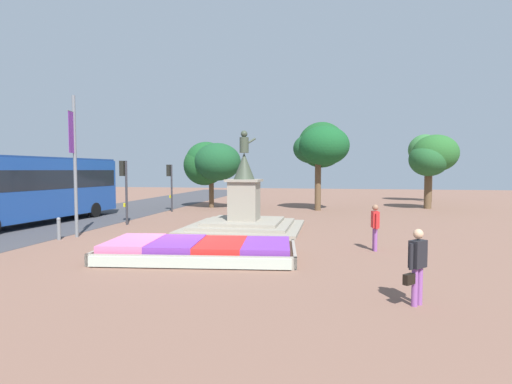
{
  "coord_description": "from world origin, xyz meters",
  "views": [
    {
      "loc": [
        5.44,
        -14.32,
        2.91
      ],
      "look_at": [
        2.24,
        2.91,
        1.93
      ],
      "focal_mm": 28.0,
      "sensor_mm": 36.0,
      "label": 1
    }
  ],
  "objects_px": {
    "statue_monument": "(244,212)",
    "traffic_light_far_corner": "(170,179)",
    "pedestrian_near_planter": "(375,224)",
    "kerb_bollard_mid_b": "(59,228)",
    "pedestrian_with_handbag": "(417,263)",
    "traffic_light_mid_block": "(124,181)",
    "flower_planter": "(197,250)",
    "city_bus": "(29,186)",
    "banner_pole": "(75,163)"
  },
  "relations": [
    {
      "from": "traffic_light_far_corner",
      "to": "banner_pole",
      "type": "relative_size",
      "value": 0.54
    },
    {
      "from": "flower_planter",
      "to": "city_bus",
      "type": "height_order",
      "value": "city_bus"
    },
    {
      "from": "statue_monument",
      "to": "pedestrian_with_handbag",
      "type": "bearing_deg",
      "value": -59.8
    },
    {
      "from": "pedestrian_near_planter",
      "to": "kerb_bollard_mid_b",
      "type": "relative_size",
      "value": 1.78
    },
    {
      "from": "statue_monument",
      "to": "traffic_light_mid_block",
      "type": "bearing_deg",
      "value": 178.34
    },
    {
      "from": "statue_monument",
      "to": "traffic_light_far_corner",
      "type": "distance_m",
      "value": 9.73
    },
    {
      "from": "pedestrian_with_handbag",
      "to": "pedestrian_near_planter",
      "type": "relative_size",
      "value": 0.99
    },
    {
      "from": "traffic_light_mid_block",
      "to": "pedestrian_with_handbag",
      "type": "relative_size",
      "value": 2.04
    },
    {
      "from": "statue_monument",
      "to": "pedestrian_with_handbag",
      "type": "distance_m",
      "value": 11.93
    },
    {
      "from": "traffic_light_far_corner",
      "to": "pedestrian_with_handbag",
      "type": "xyz_separation_m",
      "value": [
        12.74,
        -17.19,
        -1.33
      ]
    },
    {
      "from": "statue_monument",
      "to": "traffic_light_mid_block",
      "type": "height_order",
      "value": "statue_monument"
    },
    {
      "from": "banner_pole",
      "to": "pedestrian_with_handbag",
      "type": "xyz_separation_m",
      "value": [
        12.59,
        -6.49,
        -2.28
      ]
    },
    {
      "from": "flower_planter",
      "to": "pedestrian_with_handbag",
      "type": "bearing_deg",
      "value": -30.19
    },
    {
      "from": "traffic_light_mid_block",
      "to": "pedestrian_with_handbag",
      "type": "xyz_separation_m",
      "value": [
        12.5,
        -10.5,
        -1.41
      ]
    },
    {
      "from": "city_bus",
      "to": "pedestrian_near_planter",
      "type": "distance_m",
      "value": 17.5
    },
    {
      "from": "flower_planter",
      "to": "traffic_light_mid_block",
      "type": "bearing_deg",
      "value": 132.61
    },
    {
      "from": "city_bus",
      "to": "kerb_bollard_mid_b",
      "type": "distance_m",
      "value": 5.94
    },
    {
      "from": "statue_monument",
      "to": "pedestrian_with_handbag",
      "type": "height_order",
      "value": "statue_monument"
    },
    {
      "from": "statue_monument",
      "to": "traffic_light_far_corner",
      "type": "height_order",
      "value": "statue_monument"
    },
    {
      "from": "statue_monument",
      "to": "kerb_bollard_mid_b",
      "type": "relative_size",
      "value": 5.92
    },
    {
      "from": "statue_monument",
      "to": "pedestrian_near_planter",
      "type": "relative_size",
      "value": 3.33
    },
    {
      "from": "traffic_light_far_corner",
      "to": "kerb_bollard_mid_b",
      "type": "height_order",
      "value": "traffic_light_far_corner"
    },
    {
      "from": "statue_monument",
      "to": "pedestrian_near_planter",
      "type": "height_order",
      "value": "statue_monument"
    },
    {
      "from": "traffic_light_mid_block",
      "to": "pedestrian_near_planter",
      "type": "xyz_separation_m",
      "value": [
        12.26,
        -4.65,
        -1.37
      ]
    },
    {
      "from": "flower_planter",
      "to": "banner_pole",
      "type": "xyz_separation_m",
      "value": [
        -6.47,
        2.93,
        2.94
      ]
    },
    {
      "from": "banner_pole",
      "to": "pedestrian_near_planter",
      "type": "distance_m",
      "value": 12.57
    },
    {
      "from": "city_bus",
      "to": "pedestrian_with_handbag",
      "type": "height_order",
      "value": "city_bus"
    },
    {
      "from": "pedestrian_near_planter",
      "to": "statue_monument",
      "type": "bearing_deg",
      "value": 142.26
    },
    {
      "from": "traffic_light_mid_block",
      "to": "city_bus",
      "type": "distance_m",
      "value": 4.97
    },
    {
      "from": "flower_planter",
      "to": "statue_monument",
      "type": "height_order",
      "value": "statue_monument"
    },
    {
      "from": "statue_monument",
      "to": "banner_pole",
      "type": "bearing_deg",
      "value": -149.9
    },
    {
      "from": "flower_planter",
      "to": "pedestrian_near_planter",
      "type": "bearing_deg",
      "value": 21.24
    },
    {
      "from": "flower_planter",
      "to": "pedestrian_with_handbag",
      "type": "xyz_separation_m",
      "value": [
        6.12,
        -3.56,
        0.67
      ]
    },
    {
      "from": "traffic_light_mid_block",
      "to": "pedestrian_near_planter",
      "type": "bearing_deg",
      "value": -20.76
    },
    {
      "from": "flower_planter",
      "to": "statue_monument",
      "type": "relative_size",
      "value": 1.19
    },
    {
      "from": "banner_pole",
      "to": "pedestrian_near_planter",
      "type": "bearing_deg",
      "value": -2.97
    },
    {
      "from": "city_bus",
      "to": "statue_monument",
      "type": "bearing_deg",
      "value": 4.58
    },
    {
      "from": "kerb_bollard_mid_b",
      "to": "pedestrian_near_planter",
      "type": "bearing_deg",
      "value": 0.33
    },
    {
      "from": "flower_planter",
      "to": "traffic_light_mid_block",
      "type": "height_order",
      "value": "traffic_light_mid_block"
    },
    {
      "from": "city_bus",
      "to": "pedestrian_near_planter",
      "type": "bearing_deg",
      "value": -11.74
    },
    {
      "from": "flower_planter",
      "to": "kerb_bollard_mid_b",
      "type": "relative_size",
      "value": 7.07
    },
    {
      "from": "statue_monument",
      "to": "traffic_light_mid_block",
      "type": "xyz_separation_m",
      "value": [
        -6.5,
        0.19,
        1.5
      ]
    },
    {
      "from": "traffic_light_far_corner",
      "to": "flower_planter",
      "type": "bearing_deg",
      "value": -64.09
    },
    {
      "from": "pedestrian_near_planter",
      "to": "kerb_bollard_mid_b",
      "type": "height_order",
      "value": "pedestrian_near_planter"
    },
    {
      "from": "traffic_light_far_corner",
      "to": "banner_pole",
      "type": "xyz_separation_m",
      "value": [
        0.15,
        -10.7,
        0.94
      ]
    },
    {
      "from": "traffic_light_far_corner",
      "to": "city_bus",
      "type": "height_order",
      "value": "city_bus"
    },
    {
      "from": "city_bus",
      "to": "traffic_light_far_corner",
      "type": "bearing_deg",
      "value": 59.46
    },
    {
      "from": "traffic_light_far_corner",
      "to": "kerb_bollard_mid_b",
      "type": "bearing_deg",
      "value": -90.79
    },
    {
      "from": "flower_planter",
      "to": "banner_pole",
      "type": "relative_size",
      "value": 1.1
    },
    {
      "from": "traffic_light_far_corner",
      "to": "pedestrian_with_handbag",
      "type": "height_order",
      "value": "traffic_light_far_corner"
    }
  ]
}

